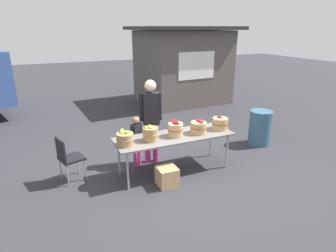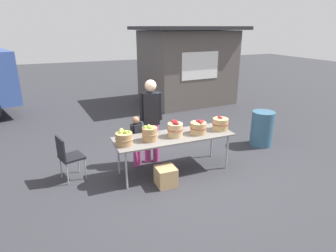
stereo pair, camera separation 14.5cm
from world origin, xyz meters
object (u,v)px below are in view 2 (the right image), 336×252
apple_basket_green_0 (124,138)px  child_customer (137,137)px  apple_basket_green_1 (150,133)px  folding_chair (68,155)px  apple_basket_red_2 (220,124)px  trash_barrel (262,128)px  produce_crate (166,176)px  vendor_adult (151,115)px  market_table (174,138)px  apple_basket_red_1 (198,127)px  apple_basket_red_0 (175,129)px

apple_basket_green_0 → child_customer: size_ratio=0.30×
apple_basket_green_1 → folding_chair: bearing=161.6°
apple_basket_red_2 → trash_barrel: bearing=17.1°
apple_basket_green_0 → produce_crate: bearing=-30.6°
apple_basket_green_1 → child_customer: size_ratio=0.28×
vendor_adult → apple_basket_green_0: bearing=52.5°
produce_crate → apple_basket_green_1: bearing=111.6°
market_table → apple_basket_green_1: apple_basket_green_1 is taller
market_table → apple_basket_green_0: bearing=-176.5°
apple_basket_red_1 → child_customer: child_customer is taller
market_table → produce_crate: 0.77m
apple_basket_red_0 → apple_basket_red_2: (0.99, -0.02, -0.02)m
apple_basket_green_0 → produce_crate: size_ratio=0.92×
folding_chair → apple_basket_red_2: bearing=-115.3°
apple_basket_red_2 → vendor_adult: bearing=154.2°
vendor_adult → trash_barrel: bearing=-171.6°
child_customer → folding_chair: bearing=-21.9°
apple_basket_red_1 → produce_crate: 1.15m
trash_barrel → produce_crate: bearing=-163.3°
vendor_adult → child_customer: bearing=22.3°
market_table → trash_barrel: (2.49, 0.42, -0.29)m
apple_basket_red_0 → child_customer: (-0.61, 0.53, -0.27)m
market_table → vendor_adult: 0.70m
apple_basket_green_1 → apple_basket_red_2: apple_basket_green_1 is taller
apple_basket_red_1 → apple_basket_red_2: apple_basket_red_2 is taller
apple_basket_red_1 → apple_basket_red_2: bearing=2.6°
apple_basket_red_0 → produce_crate: 0.90m
apple_basket_red_0 → apple_basket_red_1: 0.48m
apple_basket_green_0 → trash_barrel: 3.54m
child_customer → folding_chair: size_ratio=1.23×
apple_basket_red_1 → produce_crate: size_ratio=0.95×
folding_chair → trash_barrel: bearing=-106.4°
apple_basket_red_2 → folding_chair: bearing=170.9°
market_table → child_customer: child_customer is taller
apple_basket_red_0 → produce_crate: (-0.36, -0.41, -0.72)m
apple_basket_red_2 → trash_barrel: size_ratio=0.40×
apple_basket_green_1 → folding_chair: size_ratio=0.35×
apple_basket_green_0 → child_customer: child_customer is taller
apple_basket_green_0 → folding_chair: 1.13m
vendor_adult → apple_basket_red_2: bearing=165.7°
vendor_adult → folding_chair: vendor_adult is taller
child_customer → folding_chair: 1.34m
vendor_adult → folding_chair: bearing=16.2°
produce_crate → apple_basket_red_2: bearing=16.4°
child_customer → produce_crate: child_customer is taller
child_customer → folding_chair: child_customer is taller
trash_barrel → vendor_adult: bearing=176.8°
vendor_adult → produce_crate: size_ratio=5.03×
apple_basket_green_0 → trash_barrel: (3.47, 0.48, -0.46)m
child_customer → produce_crate: 1.07m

